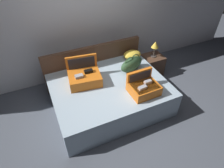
% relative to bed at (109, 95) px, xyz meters
% --- Properties ---
extents(ground_plane, '(12.00, 12.00, 0.00)m').
position_rel_bed_xyz_m(ground_plane, '(0.00, -0.40, -0.26)').
color(ground_plane, '#4C515B').
extents(back_wall, '(8.00, 0.10, 2.60)m').
position_rel_bed_xyz_m(back_wall, '(0.00, 1.25, 1.04)').
color(back_wall, silver).
rests_on(back_wall, ground).
extents(bed, '(2.05, 1.56, 0.52)m').
position_rel_bed_xyz_m(bed, '(0.00, 0.00, 0.00)').
color(bed, '#99ADBC').
rests_on(bed, ground).
extents(headboard, '(2.09, 0.08, 0.88)m').
position_rel_bed_xyz_m(headboard, '(0.00, 0.82, 0.18)').
color(headboard, '#4C3323').
rests_on(headboard, ground).
extents(hard_case_large, '(0.62, 0.55, 0.43)m').
position_rel_bed_xyz_m(hard_case_large, '(-0.38, 0.25, 0.38)').
color(hard_case_large, '#D16619').
rests_on(hard_case_large, bed).
extents(hard_case_medium, '(0.48, 0.41, 0.35)m').
position_rel_bed_xyz_m(hard_case_medium, '(0.45, -0.43, 0.37)').
color(hard_case_medium, '#D16619').
rests_on(hard_case_medium, bed).
extents(duffel_bag, '(0.57, 0.37, 0.32)m').
position_rel_bed_xyz_m(duffel_bag, '(0.58, 0.23, 0.40)').
color(duffel_bag, '#2D4C2D').
rests_on(duffel_bag, bed).
extents(pillow_center_head, '(0.40, 0.32, 0.17)m').
position_rel_bed_xyz_m(pillow_center_head, '(0.80, 0.61, 0.34)').
color(pillow_center_head, gold).
rests_on(pillow_center_head, bed).
extents(nightstand, '(0.44, 0.40, 0.47)m').
position_rel_bed_xyz_m(nightstand, '(1.30, 0.53, -0.02)').
color(nightstand, '#4C3323').
rests_on(nightstand, ground).
extents(table_lamp, '(0.16, 0.16, 0.36)m').
position_rel_bed_xyz_m(table_lamp, '(1.30, 0.53, 0.48)').
color(table_lamp, '#3F3833').
rests_on(table_lamp, nightstand).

